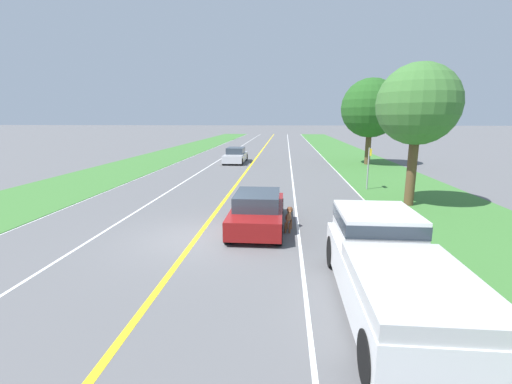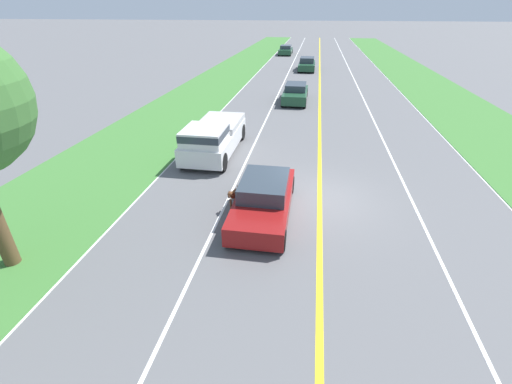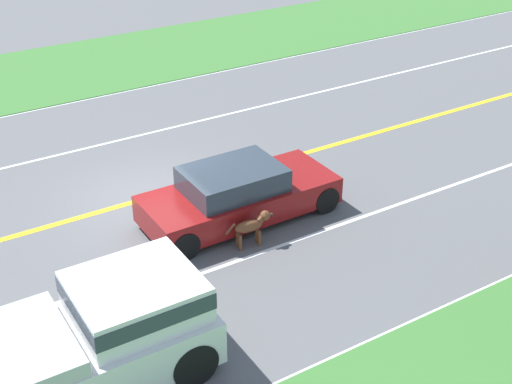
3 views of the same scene
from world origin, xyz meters
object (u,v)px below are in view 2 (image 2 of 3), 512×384
car_trailing_near (295,93)px  car_trailing_mid (307,64)px  ego_car (264,199)px  dog (234,195)px  pickup_truck (213,137)px  car_trailing_far (286,50)px

car_trailing_near → car_trailing_mid: (-0.38, -15.37, 0.02)m
ego_car → dog: size_ratio=3.97×
dog → pickup_truck: 5.37m
ego_car → car_trailing_far: ego_car is taller
pickup_truck → car_trailing_near: size_ratio=1.20×
dog → car_trailing_far: 46.68m
dog → car_trailing_near: bearing=-86.9°
ego_car → pickup_truck: size_ratio=0.84×
car_trailing_far → ego_car: bearing=94.0°
ego_car → dog: (1.16, -0.32, -0.12)m
dog → car_trailing_near: car_trailing_near is taller
ego_car → dog: ego_car is taller
dog → car_trailing_near: (-1.22, -16.56, 0.12)m
car_trailing_mid → dog: bearing=87.1°
dog → car_trailing_mid: 31.97m
pickup_truck → car_trailing_near: 12.12m
ego_car → car_trailing_near: 16.88m
ego_car → car_trailing_far: (3.29, -46.96, -0.00)m
pickup_truck → car_trailing_near: bearing=-106.0°
pickup_truck → car_trailing_far: size_ratio=1.14×
ego_car → pickup_truck: pickup_truck is taller
car_trailing_mid → car_trailing_far: size_ratio=0.99×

